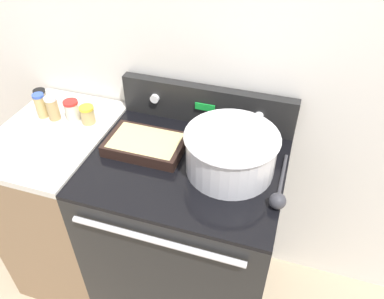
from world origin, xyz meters
The scene contains 12 objects.
kitchen_wall centered at (0.00, 0.68, 1.25)m, with size 8.00×0.05×2.50m.
stove_range centered at (0.00, 0.32, 0.46)m, with size 0.79×0.67×0.92m.
control_panel centered at (0.00, 0.62, 1.02)m, with size 0.79×0.07×0.18m.
side_counter centered at (-0.63, 0.32, 0.47)m, with size 0.47×0.64×0.94m.
mixing_bowl centered at (0.18, 0.34, 1.02)m, with size 0.36×0.36×0.17m.
casserole_dish centered at (-0.19, 0.35, 0.95)m, with size 0.32×0.21×0.05m.
ladle centered at (0.38, 0.22, 0.95)m, with size 0.06×0.31×0.06m.
spice_jar_yellow_cap centered at (-0.50, 0.44, 0.98)m, with size 0.07×0.07×0.08m.
spice_jar_red_cap centered at (-0.58, 0.44, 0.98)m, with size 0.07×0.07×0.09m.
spice_jar_white_cap centered at (-0.67, 0.42, 0.99)m, with size 0.06×0.06×0.11m.
spice_jar_blue_cap centered at (-0.73, 0.42, 1.00)m, with size 0.05×0.05×0.12m.
spice_jar_black_cap centered at (-0.80, 0.50, 0.98)m, with size 0.06×0.06×0.08m.
Camera 1 is at (0.37, -0.75, 1.92)m, focal length 35.00 mm.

